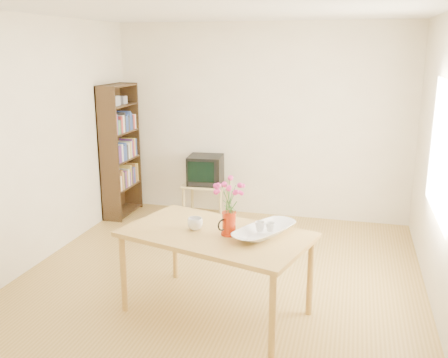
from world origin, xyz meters
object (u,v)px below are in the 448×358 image
(television, at_px, (206,169))
(table, at_px, (216,240))
(pitcher, at_px, (229,224))
(mug, at_px, (195,224))
(bowl, at_px, (265,212))

(television, bearing_deg, table, -76.55)
(table, bearing_deg, pitcher, 6.40)
(pitcher, distance_m, mug, 0.32)
(bowl, bearing_deg, television, 117.01)
(table, xyz_separation_m, television, (-0.85, 2.50, -0.02))
(table, distance_m, mug, 0.23)
(pitcher, distance_m, television, 2.71)
(mug, bearing_deg, television, -59.26)
(table, height_order, television, television)
(table, height_order, bowl, bowl)
(pitcher, relative_size, mug, 1.51)
(table, relative_size, pitcher, 8.62)
(mug, xyz_separation_m, television, (-0.65, 2.48, -0.14))
(pitcher, bearing_deg, table, -155.32)
(pitcher, xyz_separation_m, television, (-0.96, 2.52, -0.18))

